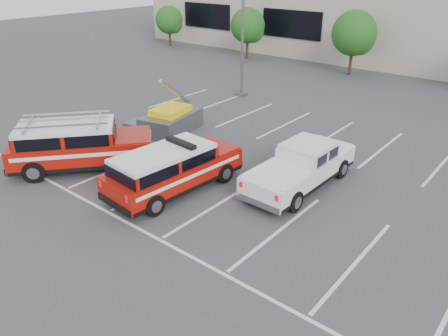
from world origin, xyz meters
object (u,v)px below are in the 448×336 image
at_px(tree_far_left, 170,21).
at_px(tree_mid_left, 355,35).
at_px(tree_left, 249,27).
at_px(white_pickup, 301,170).
at_px(utility_rig, 169,121).
at_px(ladder_suv, 80,148).
at_px(light_pole_left, 243,13).
at_px(fire_chief_suv, 173,172).

xyz_separation_m(tree_far_left, tree_mid_left, (20.00, 0.00, 0.54)).
height_order(tree_left, white_pickup, tree_left).
distance_m(tree_mid_left, utility_rig, 18.04).
xyz_separation_m(white_pickup, utility_rig, (-8.49, 0.99, -0.10)).
height_order(white_pickup, ladder_suv, ladder_suv).
height_order(tree_mid_left, light_pole_left, light_pole_left).
height_order(tree_left, utility_rig, tree_left).
bearing_deg(white_pickup, light_pole_left, 138.93).
relative_size(white_pickup, ladder_suv, 0.95).
xyz_separation_m(light_pole_left, utility_rig, (1.08, -7.71, -4.60)).
height_order(fire_chief_suv, white_pickup, fire_chief_suv).
height_order(tree_far_left, fire_chief_suv, tree_far_left).
xyz_separation_m(tree_mid_left, white_pickup, (6.48, -18.75, -2.36)).
height_order(tree_left, fire_chief_suv, tree_left).
height_order(tree_far_left, utility_rig, tree_far_left).
xyz_separation_m(tree_mid_left, light_pole_left, (-3.09, -10.05, 2.14)).
bearing_deg(light_pole_left, utility_rig, -81.99).
distance_m(tree_left, utility_rig, 19.59).
xyz_separation_m(tree_left, ladder_suv, (8.31, -23.29, -1.86)).
bearing_deg(light_pole_left, tree_left, 124.52).
height_order(fire_chief_suv, ladder_suv, ladder_suv).
bearing_deg(tree_far_left, ladder_suv, -51.82).
height_order(fire_chief_suv, utility_rig, utility_rig).
bearing_deg(tree_mid_left, tree_far_left, -180.00).
bearing_deg(tree_left, tree_mid_left, 0.00).
xyz_separation_m(fire_chief_suv, ladder_suv, (-4.54, -1.07, 0.11)).
height_order(tree_far_left, tree_mid_left, tree_mid_left).
relative_size(tree_far_left, tree_left, 0.90).
distance_m(light_pole_left, ladder_suv, 13.99).
bearing_deg(white_pickup, fire_chief_suv, -134.99).
distance_m(tree_left, tree_mid_left, 10.00).
height_order(light_pole_left, utility_rig, light_pole_left).
xyz_separation_m(light_pole_left, fire_chief_suv, (5.95, -12.17, -4.39)).
relative_size(light_pole_left, white_pickup, 1.83).
bearing_deg(utility_rig, white_pickup, -17.77).
height_order(tree_left, tree_mid_left, tree_mid_left).
bearing_deg(ladder_suv, fire_chief_suv, 53.35).
xyz_separation_m(tree_left, fire_chief_suv, (12.86, -22.22, -1.97)).
distance_m(white_pickup, utility_rig, 8.54).
distance_m(tree_far_left, white_pickup, 32.50).
xyz_separation_m(tree_far_left, tree_left, (10.00, 0.00, 0.27)).
distance_m(fire_chief_suv, white_pickup, 5.02).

